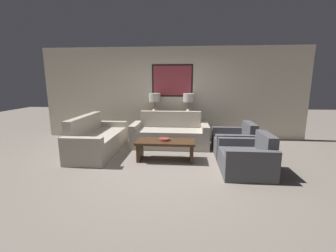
{
  "coord_description": "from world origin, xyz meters",
  "views": [
    {
      "loc": [
        0.42,
        -4.16,
        1.68
      ],
      "look_at": [
        -0.0,
        0.98,
        0.65
      ],
      "focal_mm": 24.0,
      "sensor_mm": 36.0,
      "label": 1
    }
  ],
  "objects_px": {
    "couch_by_side": "(98,140)",
    "coffee_table": "(165,146)",
    "table_lamp_right": "(189,100)",
    "decorative_bowl": "(164,139)",
    "armchair_near_back_wall": "(235,143)",
    "armchair_near_camera": "(247,159)",
    "table_lamp_left": "(155,100)",
    "couch_by_back_wall": "(170,135)",
    "console_table": "(172,127)"
  },
  "relations": [
    {
      "from": "decorative_bowl",
      "to": "armchair_near_camera",
      "type": "distance_m",
      "value": 1.71
    },
    {
      "from": "couch_by_back_wall",
      "to": "decorative_bowl",
      "type": "relative_size",
      "value": 8.7
    },
    {
      "from": "couch_by_back_wall",
      "to": "couch_by_side",
      "type": "xyz_separation_m",
      "value": [
        -1.68,
        -0.7,
        0.0
      ]
    },
    {
      "from": "decorative_bowl",
      "to": "armchair_near_back_wall",
      "type": "relative_size",
      "value": 0.23
    },
    {
      "from": "console_table",
      "to": "table_lamp_left",
      "type": "height_order",
      "value": "table_lamp_left"
    },
    {
      "from": "console_table",
      "to": "decorative_bowl",
      "type": "bearing_deg",
      "value": -91.4
    },
    {
      "from": "armchair_near_back_wall",
      "to": "decorative_bowl",
      "type": "bearing_deg",
      "value": -161.94
    },
    {
      "from": "table_lamp_right",
      "to": "couch_by_side",
      "type": "height_order",
      "value": "table_lamp_right"
    },
    {
      "from": "table_lamp_right",
      "to": "coffee_table",
      "type": "bearing_deg",
      "value": -105.86
    },
    {
      "from": "coffee_table",
      "to": "decorative_bowl",
      "type": "distance_m",
      "value": 0.14
    },
    {
      "from": "couch_by_side",
      "to": "armchair_near_camera",
      "type": "bearing_deg",
      "value": -16.2
    },
    {
      "from": "table_lamp_right",
      "to": "armchair_near_back_wall",
      "type": "height_order",
      "value": "table_lamp_right"
    },
    {
      "from": "decorative_bowl",
      "to": "table_lamp_left",
      "type": "bearing_deg",
      "value": 104.24
    },
    {
      "from": "table_lamp_right",
      "to": "couch_by_back_wall",
      "type": "xyz_separation_m",
      "value": [
        -0.49,
        -0.67,
        -0.86
      ]
    },
    {
      "from": "table_lamp_right",
      "to": "coffee_table",
      "type": "distance_m",
      "value": 2.02
    },
    {
      "from": "coffee_table",
      "to": "armchair_near_back_wall",
      "type": "bearing_deg",
      "value": 19.02
    },
    {
      "from": "table_lamp_right",
      "to": "armchair_near_back_wall",
      "type": "bearing_deg",
      "value": -48.79
    },
    {
      "from": "couch_by_side",
      "to": "armchair_near_back_wall",
      "type": "distance_m",
      "value": 3.24
    },
    {
      "from": "table_lamp_left",
      "to": "decorative_bowl",
      "type": "height_order",
      "value": "table_lamp_left"
    },
    {
      "from": "table_lamp_left",
      "to": "table_lamp_right",
      "type": "distance_m",
      "value": 0.97
    },
    {
      "from": "couch_by_side",
      "to": "armchair_near_camera",
      "type": "xyz_separation_m",
      "value": [
        3.24,
        -0.94,
        -0.04
      ]
    },
    {
      "from": "coffee_table",
      "to": "decorative_bowl",
      "type": "xyz_separation_m",
      "value": [
        -0.03,
        0.02,
        0.14
      ]
    },
    {
      "from": "console_table",
      "to": "couch_by_back_wall",
      "type": "distance_m",
      "value": 0.67
    },
    {
      "from": "couch_by_side",
      "to": "coffee_table",
      "type": "bearing_deg",
      "value": -13.45
    },
    {
      "from": "table_lamp_left",
      "to": "armchair_near_camera",
      "type": "relative_size",
      "value": 0.62
    },
    {
      "from": "couch_by_back_wall",
      "to": "armchair_near_camera",
      "type": "xyz_separation_m",
      "value": [
        1.56,
        -1.64,
        -0.04
      ]
    },
    {
      "from": "table_lamp_right",
      "to": "table_lamp_left",
      "type": "bearing_deg",
      "value": 180.0
    },
    {
      "from": "console_table",
      "to": "armchair_near_back_wall",
      "type": "distance_m",
      "value": 1.99
    },
    {
      "from": "coffee_table",
      "to": "armchair_near_camera",
      "type": "distance_m",
      "value": 1.67
    },
    {
      "from": "console_table",
      "to": "decorative_bowl",
      "type": "height_order",
      "value": "console_table"
    },
    {
      "from": "table_lamp_right",
      "to": "couch_by_side",
      "type": "relative_size",
      "value": 0.31
    },
    {
      "from": "table_lamp_left",
      "to": "couch_by_side",
      "type": "xyz_separation_m",
      "value": [
        -1.19,
        -1.37,
        -0.86
      ]
    },
    {
      "from": "table_lamp_right",
      "to": "couch_by_back_wall",
      "type": "height_order",
      "value": "table_lamp_right"
    },
    {
      "from": "table_lamp_left",
      "to": "armchair_near_camera",
      "type": "xyz_separation_m",
      "value": [
        2.05,
        -2.31,
        -0.9
      ]
    },
    {
      "from": "armchair_near_camera",
      "to": "couch_by_back_wall",
      "type": "bearing_deg",
      "value": 133.54
    },
    {
      "from": "decorative_bowl",
      "to": "armchair_near_camera",
      "type": "bearing_deg",
      "value": -19.37
    },
    {
      "from": "console_table",
      "to": "armchair_near_back_wall",
      "type": "relative_size",
      "value": 1.52
    },
    {
      "from": "table_lamp_right",
      "to": "couch_by_side",
      "type": "xyz_separation_m",
      "value": [
        -2.16,
        -1.37,
        -0.86
      ]
    },
    {
      "from": "couch_by_side",
      "to": "coffee_table",
      "type": "relative_size",
      "value": 1.59
    },
    {
      "from": "table_lamp_right",
      "to": "decorative_bowl",
      "type": "xyz_separation_m",
      "value": [
        -0.53,
        -1.75,
        -0.71
      ]
    },
    {
      "from": "couch_by_back_wall",
      "to": "table_lamp_left",
      "type": "bearing_deg",
      "value": 125.96
    },
    {
      "from": "decorative_bowl",
      "to": "couch_by_back_wall",
      "type": "bearing_deg",
      "value": 87.73
    },
    {
      "from": "armchair_near_back_wall",
      "to": "armchair_near_camera",
      "type": "relative_size",
      "value": 1.0
    },
    {
      "from": "couch_by_back_wall",
      "to": "decorative_bowl",
      "type": "height_order",
      "value": "couch_by_back_wall"
    },
    {
      "from": "console_table",
      "to": "table_lamp_left",
      "type": "distance_m",
      "value": 0.94
    },
    {
      "from": "couch_by_side",
      "to": "coffee_table",
      "type": "distance_m",
      "value": 1.71
    },
    {
      "from": "couch_by_back_wall",
      "to": "armchair_near_camera",
      "type": "distance_m",
      "value": 2.27
    },
    {
      "from": "couch_by_side",
      "to": "armchair_near_camera",
      "type": "relative_size",
      "value": 1.99
    },
    {
      "from": "table_lamp_right",
      "to": "coffee_table",
      "type": "xyz_separation_m",
      "value": [
        -0.5,
        -1.77,
        -0.84
      ]
    },
    {
      "from": "armchair_near_back_wall",
      "to": "coffee_table",
      "type": "bearing_deg",
      "value": -160.98
    }
  ]
}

